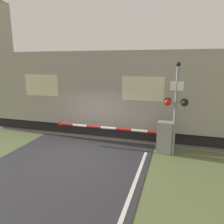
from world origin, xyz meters
TOP-DOWN VIEW (x-y plane):
  - ground_plane at (0.00, 0.00)m, footprint 80.00×80.00m
  - track_bed at (0.00, 3.57)m, footprint 36.00×3.20m
  - train at (2.21, 3.57)m, footprint 19.06×2.85m
  - crossing_barrier at (2.96, 1.26)m, footprint 5.28×0.44m
  - signal_post at (3.69, 1.08)m, footprint 0.93×0.26m

SIDE VIEW (x-z plane):
  - ground_plane at x=0.00m, z-range 0.00..0.00m
  - track_bed at x=0.00m, z-range -0.04..0.09m
  - crossing_barrier at x=2.96m, z-range 0.03..1.38m
  - signal_post at x=3.69m, z-range 0.26..4.01m
  - train at x=2.21m, z-range 0.05..4.30m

